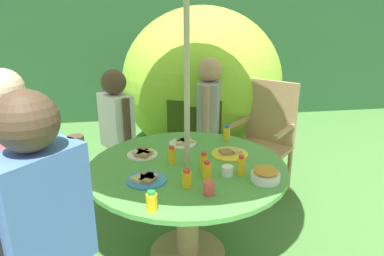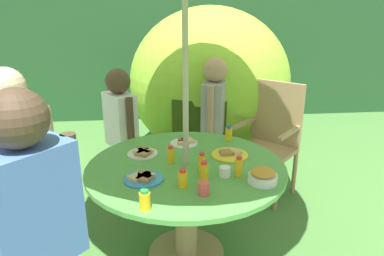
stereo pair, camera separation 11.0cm
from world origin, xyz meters
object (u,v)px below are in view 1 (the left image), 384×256
(juice_bottle_spot_a, at_px, (241,166))
(cup_far, at_px, (227,171))
(juice_bottle_mid_left, at_px, (204,162))
(garden_table, at_px, (187,188))
(child_in_white_shirt, at_px, (116,121))
(juice_bottle_back_edge, at_px, (172,155))
(child_in_blue_shirt, at_px, (41,213))
(juice_bottle_center_front, at_px, (207,170))
(juice_bottle_mid_right, at_px, (187,179))
(child_in_pink_shirt, at_px, (14,153))
(wooden_chair, at_px, (265,133))
(plate_far_left, at_px, (230,154))
(snack_bowl, at_px, (265,174))
(plate_far_right, at_px, (183,143))
(plate_front_edge, at_px, (143,154))
(juice_bottle_center_back, at_px, (152,201))
(juice_bottle_near_right, at_px, (227,133))
(dome_tent, at_px, (202,83))
(child_in_grey_shirt, at_px, (209,108))
(plate_near_left, at_px, (146,179))
(cup_near, at_px, (209,188))

(juice_bottle_spot_a, distance_m, cup_far, 0.09)
(juice_bottle_mid_left, height_order, juice_bottle_spot_a, juice_bottle_spot_a)
(garden_table, distance_m, child_in_white_shirt, 0.95)
(juice_bottle_mid_left, distance_m, juice_bottle_back_edge, 0.22)
(child_in_blue_shirt, height_order, juice_bottle_center_front, child_in_blue_shirt)
(juice_bottle_center_front, bearing_deg, juice_bottle_mid_right, -146.21)
(child_in_pink_shirt, xyz_separation_m, juice_bottle_center_front, (1.09, -0.16, -0.11))
(wooden_chair, height_order, plate_far_left, wooden_chair)
(juice_bottle_spot_a, bearing_deg, child_in_blue_shirt, -150.64)
(plate_far_left, bearing_deg, juice_bottle_center_front, -125.15)
(snack_bowl, distance_m, juice_bottle_spot_a, 0.15)
(child_in_white_shirt, bearing_deg, juice_bottle_back_edge, -4.47)
(wooden_chair, bearing_deg, plate_far_right, -104.16)
(plate_front_edge, relative_size, plate_far_left, 0.83)
(juice_bottle_back_edge, bearing_deg, child_in_white_shirt, 117.09)
(plate_far_left, relative_size, juice_bottle_center_back, 2.34)
(plate_far_left, distance_m, juice_bottle_near_right, 0.30)
(garden_table, bearing_deg, dome_tent, 76.94)
(child_in_blue_shirt, bearing_deg, juice_bottle_mid_right, -12.15)
(plate_front_edge, relative_size, juice_bottle_mid_right, 1.95)
(garden_table, distance_m, plate_far_left, 0.37)
(wooden_chair, relative_size, dome_tent, 0.46)
(dome_tent, distance_m, juice_bottle_spot_a, 2.08)
(juice_bottle_mid_left, bearing_deg, juice_bottle_spot_a, -25.64)
(dome_tent, relative_size, child_in_grey_shirt, 1.81)
(garden_table, relative_size, cup_far, 18.49)
(juice_bottle_center_front, distance_m, juice_bottle_mid_right, 0.16)
(garden_table, xyz_separation_m, child_in_pink_shirt, (-1.01, -0.05, 0.33))
(juice_bottle_center_back, relative_size, cup_far, 1.55)
(dome_tent, xyz_separation_m, juice_bottle_back_edge, (-0.53, -1.86, -0.09))
(garden_table, distance_m, juice_bottle_mid_right, 0.37)
(dome_tent, bearing_deg, wooden_chair, -53.09)
(plate_far_right, relative_size, juice_bottle_spot_a, 1.63)
(plate_near_left, height_order, juice_bottle_center_back, juice_bottle_center_back)
(plate_front_edge, bearing_deg, dome_tent, 67.05)
(wooden_chair, distance_m, juice_bottle_mid_left, 1.24)
(juice_bottle_mid_right, bearing_deg, snack_bowl, -0.07)
(child_in_grey_shirt, relative_size, juice_bottle_center_back, 11.70)
(juice_bottle_mid_left, bearing_deg, cup_near, -95.58)
(plate_front_edge, bearing_deg, child_in_grey_shirt, 51.03)
(cup_far, bearing_deg, juice_bottle_center_front, -173.70)
(child_in_grey_shirt, bearing_deg, wooden_chair, 99.07)
(child_in_blue_shirt, xyz_separation_m, plate_far_left, (1.00, 0.86, -0.17))
(wooden_chair, xyz_separation_m, juice_bottle_center_front, (-0.77, -1.07, 0.18))
(plate_front_edge, bearing_deg, plate_far_left, -7.81)
(child_in_blue_shirt, distance_m, cup_near, 0.84)
(juice_bottle_near_right, xyz_separation_m, cup_near, (-0.30, -0.80, -0.02))
(snack_bowl, bearing_deg, cup_near, -164.35)
(child_in_blue_shirt, xyz_separation_m, juice_bottle_spot_a, (0.99, 0.55, -0.12))
(juice_bottle_near_right, distance_m, juice_bottle_spot_a, 0.60)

